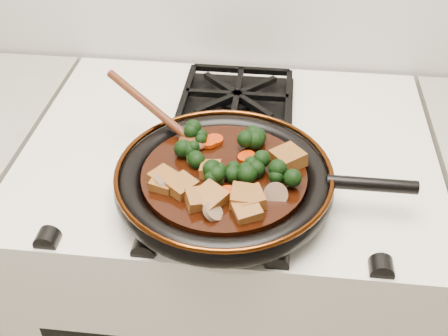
# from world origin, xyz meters

# --- Properties ---
(stove) EXTENTS (0.76, 0.60, 0.90)m
(stove) POSITION_xyz_m (0.00, 1.69, 0.45)
(stove) COLOR silver
(stove) RESTS_ON ground
(burner_grate_front) EXTENTS (0.23, 0.23, 0.03)m
(burner_grate_front) POSITION_xyz_m (0.00, 1.55, 0.91)
(burner_grate_front) COLOR black
(burner_grate_front) RESTS_ON stove
(burner_grate_back) EXTENTS (0.23, 0.23, 0.03)m
(burner_grate_back) POSITION_xyz_m (0.00, 1.83, 0.91)
(burner_grate_back) COLOR black
(burner_grate_back) RESTS_ON stove
(skillet) EXTENTS (0.48, 0.35, 0.05)m
(skillet) POSITION_xyz_m (0.01, 1.53, 0.94)
(skillet) COLOR black
(skillet) RESTS_ON burner_grate_front
(braising_sauce) EXTENTS (0.26, 0.26, 0.02)m
(braising_sauce) POSITION_xyz_m (0.01, 1.53, 0.95)
(braising_sauce) COLOR black
(braising_sauce) RESTS_ON skillet
(tofu_cube_0) EXTENTS (0.05, 0.05, 0.03)m
(tofu_cube_0) POSITION_xyz_m (-0.05, 1.48, 0.97)
(tofu_cube_0) COLOR brown
(tofu_cube_0) RESTS_ON braising_sauce
(tofu_cube_1) EXTENTS (0.05, 0.05, 0.03)m
(tofu_cube_1) POSITION_xyz_m (-0.02, 1.46, 0.97)
(tofu_cube_1) COLOR brown
(tofu_cube_1) RESTS_ON braising_sauce
(tofu_cube_2) EXTENTS (0.03, 0.04, 0.03)m
(tofu_cube_2) POSITION_xyz_m (-0.01, 1.53, 0.97)
(tofu_cube_2) COLOR brown
(tofu_cube_2) RESTS_ON braising_sauce
(tofu_cube_3) EXTENTS (0.05, 0.05, 0.02)m
(tofu_cube_3) POSITION_xyz_m (-0.08, 1.50, 0.97)
(tofu_cube_3) COLOR brown
(tofu_cube_3) RESTS_ON braising_sauce
(tofu_cube_4) EXTENTS (0.07, 0.07, 0.03)m
(tofu_cube_4) POSITION_xyz_m (0.11, 1.57, 0.97)
(tofu_cube_4) COLOR brown
(tofu_cube_4) RESTS_ON braising_sauce
(tofu_cube_5) EXTENTS (0.04, 0.04, 0.03)m
(tofu_cube_5) POSITION_xyz_m (0.05, 1.47, 0.97)
(tofu_cube_5) COLOR brown
(tofu_cube_5) RESTS_ON braising_sauce
(tofu_cube_6) EXTENTS (0.04, 0.04, 0.02)m
(tofu_cube_6) POSITION_xyz_m (-0.08, 1.49, 0.97)
(tofu_cube_6) COLOR brown
(tofu_cube_6) RESTS_ON braising_sauce
(tofu_cube_7) EXTENTS (0.05, 0.05, 0.03)m
(tofu_cube_7) POSITION_xyz_m (0.05, 1.47, 0.97)
(tofu_cube_7) COLOR brown
(tofu_cube_7) RESTS_ON braising_sauce
(tofu_cube_8) EXTENTS (0.06, 0.06, 0.03)m
(tofu_cube_8) POSITION_xyz_m (-0.01, 1.46, 0.97)
(tofu_cube_8) COLOR brown
(tofu_cube_8) RESTS_ON braising_sauce
(tofu_cube_9) EXTENTS (0.05, 0.05, 0.03)m
(tofu_cube_9) POSITION_xyz_m (0.05, 1.44, 0.97)
(tofu_cube_9) COLOR brown
(tofu_cube_9) RESTS_ON braising_sauce
(broccoli_floret_0) EXTENTS (0.09, 0.09, 0.07)m
(broccoli_floret_0) POSITION_xyz_m (0.00, 1.51, 0.97)
(broccoli_floret_0) COLOR black
(broccoli_floret_0) RESTS_ON braising_sauce
(broccoli_floret_1) EXTENTS (0.08, 0.08, 0.05)m
(broccoli_floret_1) POSITION_xyz_m (-0.05, 1.56, 0.97)
(broccoli_floret_1) COLOR black
(broccoli_floret_1) RESTS_ON braising_sauce
(broccoli_floret_2) EXTENTS (0.09, 0.09, 0.06)m
(broccoli_floret_2) POSITION_xyz_m (0.04, 1.62, 0.97)
(broccoli_floret_2) COLOR black
(broccoli_floret_2) RESTS_ON braising_sauce
(broccoli_floret_3) EXTENTS (0.08, 0.08, 0.07)m
(broccoli_floret_3) POSITION_xyz_m (-0.05, 1.62, 0.97)
(broccoli_floret_3) COLOR black
(broccoli_floret_3) RESTS_ON braising_sauce
(broccoli_floret_4) EXTENTS (0.08, 0.08, 0.06)m
(broccoli_floret_4) POSITION_xyz_m (0.03, 1.53, 0.97)
(broccoli_floret_4) COLOR black
(broccoli_floret_4) RESTS_ON braising_sauce
(broccoli_floret_5) EXTENTS (0.07, 0.07, 0.06)m
(broccoli_floret_5) POSITION_xyz_m (0.05, 1.54, 0.97)
(broccoli_floret_5) COLOR black
(broccoli_floret_5) RESTS_ON braising_sauce
(broccoli_floret_6) EXTENTS (0.08, 0.08, 0.06)m
(broccoli_floret_6) POSITION_xyz_m (0.10, 1.52, 0.97)
(broccoli_floret_6) COLOR black
(broccoli_floret_6) RESTS_ON braising_sauce
(carrot_coin_0) EXTENTS (0.03, 0.03, 0.01)m
(carrot_coin_0) POSITION_xyz_m (0.02, 1.48, 0.96)
(carrot_coin_0) COLOR #A72704
(carrot_coin_0) RESTS_ON braising_sauce
(carrot_coin_1) EXTENTS (0.03, 0.03, 0.01)m
(carrot_coin_1) POSITION_xyz_m (-0.03, 1.61, 0.96)
(carrot_coin_1) COLOR #A72704
(carrot_coin_1) RESTS_ON braising_sauce
(carrot_coin_2) EXTENTS (0.03, 0.03, 0.01)m
(carrot_coin_2) POSITION_xyz_m (-0.02, 1.61, 0.96)
(carrot_coin_2) COLOR #A72704
(carrot_coin_2) RESTS_ON braising_sauce
(carrot_coin_3) EXTENTS (0.03, 0.03, 0.02)m
(carrot_coin_3) POSITION_xyz_m (0.05, 1.46, 0.96)
(carrot_coin_3) COLOR #A72704
(carrot_coin_3) RESTS_ON braising_sauce
(carrot_coin_4) EXTENTS (0.03, 0.03, 0.01)m
(carrot_coin_4) POSITION_xyz_m (0.04, 1.57, 0.96)
(carrot_coin_4) COLOR #A72704
(carrot_coin_4) RESTS_ON braising_sauce
(mushroom_slice_0) EXTENTS (0.04, 0.03, 0.04)m
(mushroom_slice_0) POSITION_xyz_m (0.09, 1.48, 0.97)
(mushroom_slice_0) COLOR #7D5F48
(mushroom_slice_0) RESTS_ON braising_sauce
(mushroom_slice_1) EXTENTS (0.03, 0.04, 0.03)m
(mushroom_slice_1) POSITION_xyz_m (0.00, 1.44, 0.97)
(mushroom_slice_1) COLOR #7D5F48
(mushroom_slice_1) RESTS_ON braising_sauce
(mushroom_slice_2) EXTENTS (0.05, 0.05, 0.03)m
(mushroom_slice_2) POSITION_xyz_m (-0.08, 1.49, 0.97)
(mushroom_slice_2) COLOR #7D5F48
(mushroom_slice_2) RESTS_ON braising_sauce
(wooden_spoon) EXTENTS (0.13, 0.10, 0.21)m
(wooden_spoon) POSITION_xyz_m (-0.10, 1.64, 0.98)
(wooden_spoon) COLOR #4D2210
(wooden_spoon) RESTS_ON braising_sauce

